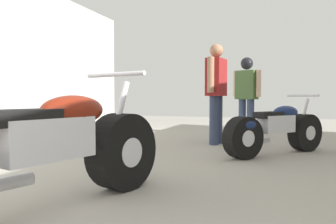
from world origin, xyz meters
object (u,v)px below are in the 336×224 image
Objects in this scene: mechanic_with_helmet at (247,89)px; motorcycle_black_naked at (274,130)px; motorcycle_maroon_cruiser at (41,154)px.

motorcycle_black_naked is at bearing -74.79° from mechanic_with_helmet.
motorcycle_maroon_cruiser reaches higher than motorcycle_black_naked.
mechanic_with_helmet reaches higher than motorcycle_black_naked.
mechanic_with_helmet reaches higher than motorcycle_maroon_cruiser.
mechanic_with_helmet is at bearing 105.21° from motorcycle_black_naked.
motorcycle_maroon_cruiser is 1.43× the size of motorcycle_black_naked.
motorcycle_maroon_cruiser is 5.26m from mechanic_with_helmet.
motorcycle_black_naked is 2.27m from mechanic_with_helmet.
motorcycle_maroon_cruiser is 1.33× the size of mechanic_with_helmet.
mechanic_with_helmet is at bearing 79.68° from motorcycle_maroon_cruiser.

